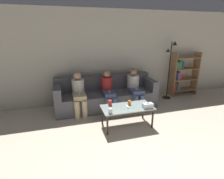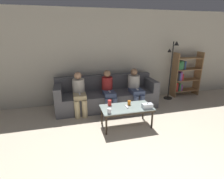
# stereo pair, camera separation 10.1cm
# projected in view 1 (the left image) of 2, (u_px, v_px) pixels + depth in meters

# --- Properties ---
(wall_back) EXTENTS (12.00, 0.06, 2.60)m
(wall_back) POSITION_uv_depth(u_px,v_px,m) (101.00, 58.00, 4.98)
(wall_back) COLOR #B7B2A3
(wall_back) RESTS_ON ground_plane
(couch) EXTENTS (2.71, 0.85, 0.84)m
(couch) POSITION_uv_depth(u_px,v_px,m) (106.00, 96.00, 4.83)
(couch) COLOR #515156
(couch) RESTS_ON ground_plane
(coffee_table) EXTENTS (1.11, 0.56, 0.46)m
(coffee_table) POSITION_uv_depth(u_px,v_px,m) (127.00, 109.00, 3.78)
(coffee_table) COLOR #8C9E99
(coffee_table) RESTS_ON ground_plane
(cup_near_left) EXTENTS (0.07, 0.07, 0.10)m
(cup_near_left) POSITION_uv_depth(u_px,v_px,m) (129.00, 103.00, 3.87)
(cup_near_left) COLOR orange
(cup_near_left) RESTS_ON coffee_table
(cup_near_right) EXTENTS (0.08, 0.08, 0.10)m
(cup_near_right) POSITION_uv_depth(u_px,v_px,m) (110.00, 111.00, 3.46)
(cup_near_right) COLOR silver
(cup_near_right) RESTS_ON coffee_table
(cup_far_center) EXTENTS (0.08, 0.08, 0.12)m
(cup_far_center) POSITION_uv_depth(u_px,v_px,m) (110.00, 103.00, 3.83)
(cup_far_center) COLOR red
(cup_far_center) RESTS_ON coffee_table
(tissue_box) EXTENTS (0.22, 0.12, 0.13)m
(tissue_box) POSITION_uv_depth(u_px,v_px,m) (148.00, 106.00, 3.71)
(tissue_box) COLOR silver
(tissue_box) RESTS_ON coffee_table
(game_remote) EXTENTS (0.04, 0.15, 0.02)m
(game_remote) POSITION_uv_depth(u_px,v_px,m) (127.00, 106.00, 3.77)
(game_remote) COLOR white
(game_remote) RESTS_ON coffee_table
(bookshelf) EXTENTS (0.89, 0.32, 1.40)m
(bookshelf) POSITION_uv_depth(u_px,v_px,m) (181.00, 75.00, 5.64)
(bookshelf) COLOR #9E754C
(bookshelf) RESTS_ON ground_plane
(standing_lamp) EXTENTS (0.31, 0.26, 1.75)m
(standing_lamp) POSITION_uv_depth(u_px,v_px,m) (170.00, 64.00, 5.24)
(standing_lamp) COLOR black
(standing_lamp) RESTS_ON ground_plane
(seated_person_left_end) EXTENTS (0.31, 0.63, 1.05)m
(seated_person_left_end) POSITION_uv_depth(u_px,v_px,m) (79.00, 92.00, 4.35)
(seated_person_left_end) COLOR tan
(seated_person_left_end) RESTS_ON ground_plane
(seated_person_mid_left) EXTENTS (0.31, 0.64, 1.06)m
(seated_person_mid_left) POSITION_uv_depth(u_px,v_px,m) (108.00, 90.00, 4.53)
(seated_person_mid_left) COLOR #47567A
(seated_person_mid_left) RESTS_ON ground_plane
(seated_person_mid_right) EXTENTS (0.32, 0.65, 1.06)m
(seated_person_mid_right) POSITION_uv_depth(u_px,v_px,m) (134.00, 87.00, 4.74)
(seated_person_mid_right) COLOR #47567A
(seated_person_mid_right) RESTS_ON ground_plane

